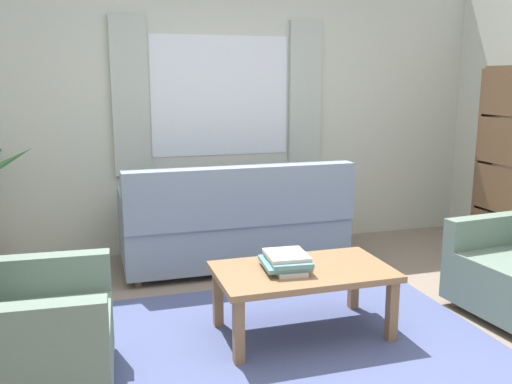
{
  "coord_description": "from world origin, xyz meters",
  "views": [
    {
      "loc": [
        -1.21,
        -2.92,
        1.61
      ],
      "look_at": [
        -0.11,
        0.7,
        0.84
      ],
      "focal_mm": 39.02,
      "sensor_mm": 36.0,
      "label": 1
    }
  ],
  "objects_px": {
    "couch": "(235,225)",
    "coffee_table": "(303,277)",
    "armchair_left": "(16,333)",
    "book_stack_on_table": "(286,261)"
  },
  "relations": [
    {
      "from": "armchair_left",
      "to": "book_stack_on_table",
      "type": "distance_m",
      "value": 1.57
    },
    {
      "from": "armchair_left",
      "to": "coffee_table",
      "type": "xyz_separation_m",
      "value": [
        1.65,
        0.26,
        0.03
      ]
    },
    {
      "from": "couch",
      "to": "armchair_left",
      "type": "distance_m",
      "value": 2.29
    },
    {
      "from": "couch",
      "to": "coffee_table",
      "type": "xyz_separation_m",
      "value": [
        0.08,
        -1.4,
        0.01
      ]
    },
    {
      "from": "coffee_table",
      "to": "book_stack_on_table",
      "type": "relative_size",
      "value": 3.1
    },
    {
      "from": "couch",
      "to": "armchair_left",
      "type": "relative_size",
      "value": 2.15
    },
    {
      "from": "coffee_table",
      "to": "armchair_left",
      "type": "bearing_deg",
      "value": -171.06
    },
    {
      "from": "couch",
      "to": "coffee_table",
      "type": "bearing_deg",
      "value": 93.1
    },
    {
      "from": "couch",
      "to": "book_stack_on_table",
      "type": "xyz_separation_m",
      "value": [
        -0.03,
        -1.39,
        0.13
      ]
    },
    {
      "from": "armchair_left",
      "to": "coffee_table",
      "type": "distance_m",
      "value": 1.67
    }
  ]
}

